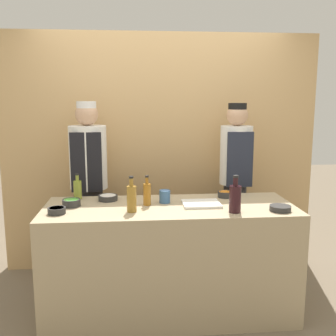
# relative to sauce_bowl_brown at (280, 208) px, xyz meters

# --- Properties ---
(ground_plane) EXTENTS (14.00, 14.00, 0.00)m
(ground_plane) POSITION_rel_sauce_bowl_brown_xyz_m (-0.82, 0.22, -0.93)
(ground_plane) COLOR #756651
(cabinet_wall) EXTENTS (3.20, 0.18, 2.40)m
(cabinet_wall) POSITION_rel_sauce_bowl_brown_xyz_m (-0.82, 1.25, 0.27)
(cabinet_wall) COLOR tan
(cabinet_wall) RESTS_ON ground_plane
(counter) EXTENTS (2.00, 0.74, 0.91)m
(counter) POSITION_rel_sauce_bowl_brown_xyz_m (-0.82, 0.22, -0.48)
(counter) COLOR tan
(counter) RESTS_ON ground_plane
(sauce_bowl_brown) EXTENTS (0.16, 0.16, 0.04)m
(sauce_bowl_brown) POSITION_rel_sauce_bowl_brown_xyz_m (0.00, 0.00, 0.00)
(sauce_bowl_brown) COLOR #2D2D2D
(sauce_bowl_brown) RESTS_ON counter
(sauce_bowl_white) EXTENTS (0.16, 0.16, 0.04)m
(sauce_bowl_white) POSITION_rel_sauce_bowl_brown_xyz_m (-1.33, 0.44, 0.00)
(sauce_bowl_white) COLOR #2D2D2D
(sauce_bowl_white) RESTS_ON counter
(sauce_bowl_red) EXTENTS (0.13, 0.13, 0.05)m
(sauce_bowl_red) POSITION_rel_sauce_bowl_brown_xyz_m (-1.68, 0.08, 0.00)
(sauce_bowl_red) COLOR #2D2D2D
(sauce_bowl_red) RESTS_ON counter
(sauce_bowl_orange) EXTENTS (0.13, 0.13, 0.05)m
(sauce_bowl_orange) POSITION_rel_sauce_bowl_brown_xyz_m (-0.32, 0.45, 0.01)
(sauce_bowl_orange) COLOR #2D2D2D
(sauce_bowl_orange) RESTS_ON counter
(sauce_bowl_green) EXTENTS (0.14, 0.14, 0.06)m
(sauce_bowl_green) POSITION_rel_sauce_bowl_brown_xyz_m (-1.60, 0.27, 0.01)
(sauce_bowl_green) COLOR #2D2D2D
(sauce_bowl_green) RESTS_ON counter
(cutting_board) EXTENTS (0.30, 0.25, 0.02)m
(cutting_board) POSITION_rel_sauce_bowl_brown_xyz_m (-0.57, 0.22, -0.01)
(cutting_board) COLOR white
(cutting_board) RESTS_ON counter
(bottle_vinegar) EXTENTS (0.07, 0.07, 0.27)m
(bottle_vinegar) POSITION_rel_sauce_bowl_brown_xyz_m (-1.13, 0.08, 0.08)
(bottle_vinegar) COLOR olive
(bottle_vinegar) RESTS_ON counter
(bottle_wine) EXTENTS (0.09, 0.09, 0.28)m
(bottle_wine) POSITION_rel_sauce_bowl_brown_xyz_m (-0.35, -0.00, 0.09)
(bottle_wine) COLOR black
(bottle_wine) RESTS_ON counter
(bottle_oil) EXTENTS (0.07, 0.07, 0.22)m
(bottle_oil) POSITION_rel_sauce_bowl_brown_xyz_m (-1.58, 0.50, 0.06)
(bottle_oil) COLOR olive
(bottle_oil) RESTS_ON counter
(bottle_amber) EXTENTS (0.06, 0.06, 0.24)m
(bottle_amber) POSITION_rel_sauce_bowl_brown_xyz_m (-1.00, 0.26, 0.07)
(bottle_amber) COLOR #9E661E
(bottle_amber) RESTS_ON counter
(cup_blue) EXTENTS (0.09, 0.09, 0.10)m
(cup_blue) POSITION_rel_sauce_bowl_brown_xyz_m (-0.86, 0.32, 0.03)
(cup_blue) COLOR #386093
(cup_blue) RESTS_ON counter
(chef_left) EXTENTS (0.35, 0.35, 1.73)m
(chef_left) POSITION_rel_sauce_bowl_brown_xyz_m (-1.53, 0.87, 0.01)
(chef_left) COLOR #28282D
(chef_left) RESTS_ON ground_plane
(chef_right) EXTENTS (0.31, 0.31, 1.71)m
(chef_right) POSITION_rel_sauce_bowl_brown_xyz_m (-0.12, 0.87, 0.01)
(chef_right) COLOR #28282D
(chef_right) RESTS_ON ground_plane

